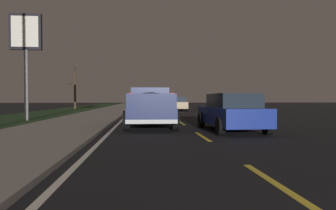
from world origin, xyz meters
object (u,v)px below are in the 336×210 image
at_px(sedan_blue, 231,112).
at_px(pickup_truck, 150,106).
at_px(sedan_white, 145,103).
at_px(sedan_tan, 177,104).
at_px(gas_price_sign, 26,41).
at_px(bare_tree_far, 75,89).

bearing_deg(sedan_blue, pickup_truck, 57.24).
bearing_deg(pickup_truck, sedan_white, 0.22).
height_order(sedan_tan, gas_price_sign, gas_price_sign).
relative_size(sedan_tan, gas_price_sign, 0.68).
height_order(sedan_tan, bare_tree_far, bare_tree_far).
relative_size(sedan_blue, gas_price_sign, 0.68).
xyz_separation_m(pickup_truck, sedan_white, (24.83, 0.09, -0.20)).
height_order(sedan_blue, gas_price_sign, gas_price_sign).
bearing_deg(gas_price_sign, sedan_tan, -39.00).
bearing_deg(gas_price_sign, sedan_blue, -121.87).
height_order(sedan_blue, sedan_tan, same).
bearing_deg(gas_price_sign, sedan_white, -20.12).
height_order(pickup_truck, sedan_blue, pickup_truck).
xyz_separation_m(sedan_blue, sedan_tan, (20.16, -0.08, 0.00)).
distance_m(sedan_white, gas_price_sign, 21.93).
bearing_deg(bare_tree_far, pickup_truck, -159.33).
relative_size(sedan_blue, bare_tree_far, 0.80).
distance_m(sedan_tan, bare_tree_far, 14.20).
bearing_deg(sedan_tan, sedan_white, 27.05).
xyz_separation_m(sedan_white, sedan_tan, (-6.80, -3.47, 0.00)).
height_order(sedan_white, bare_tree_far, bare_tree_far).
height_order(sedan_white, sedan_tan, same).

